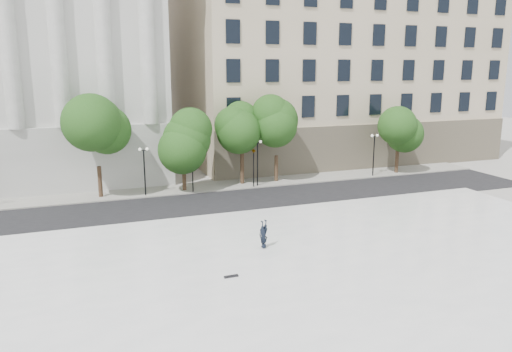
% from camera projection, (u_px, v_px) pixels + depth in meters
% --- Properties ---
extents(ground, '(160.00, 160.00, 0.00)m').
position_uv_depth(ground, '(318.00, 297.00, 24.61)').
color(ground, '#A9A59F').
rests_on(ground, ground).
extents(plaza, '(44.00, 22.00, 0.45)m').
position_uv_depth(plaza, '(293.00, 270.00, 27.31)').
color(plaza, white).
rests_on(plaza, ground).
extents(street, '(60.00, 8.00, 0.02)m').
position_uv_depth(street, '(218.00, 204.00, 41.10)').
color(street, black).
rests_on(street, ground).
extents(far_sidewalk, '(60.00, 4.00, 0.12)m').
position_uv_depth(far_sidewalk, '(200.00, 187.00, 46.59)').
color(far_sidewalk, '#A29F95').
rests_on(far_sidewalk, ground).
extents(building_west, '(31.50, 27.65, 25.60)m').
position_uv_depth(building_west, '(2.00, 49.00, 51.44)').
color(building_west, silver).
rests_on(building_west, ground).
extents(building_east, '(36.00, 26.15, 23.00)m').
position_uv_depth(building_east, '(320.00, 66.00, 64.62)').
color(building_east, beige).
rests_on(building_east, ground).
extents(traffic_light_west, '(0.74, 1.61, 4.13)m').
position_uv_depth(traffic_light_west, '(192.00, 153.00, 43.91)').
color(traffic_light_west, black).
rests_on(traffic_light_west, ground).
extents(traffic_light_east, '(0.68, 1.73, 4.18)m').
position_uv_depth(traffic_light_east, '(254.00, 149.00, 45.85)').
color(traffic_light_east, black).
rests_on(traffic_light_east, ground).
extents(person_lying, '(1.25, 1.85, 0.47)m').
position_uv_depth(person_lying, '(264.00, 244.00, 29.89)').
color(person_lying, black).
rests_on(person_lying, plaza).
extents(skateboard, '(0.76, 0.22, 0.08)m').
position_uv_depth(skateboard, '(231.00, 276.00, 25.81)').
color(skateboard, black).
rests_on(skateboard, plaza).
extents(street_trees, '(46.88, 4.69, 7.86)m').
position_uv_depth(street_trees, '(198.00, 135.00, 44.94)').
color(street_trees, '#382619').
rests_on(street_trees, ground).
extents(lamp_posts, '(37.48, 0.28, 4.42)m').
position_uv_depth(lamp_posts, '(201.00, 159.00, 44.61)').
color(lamp_posts, black).
rests_on(lamp_posts, ground).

